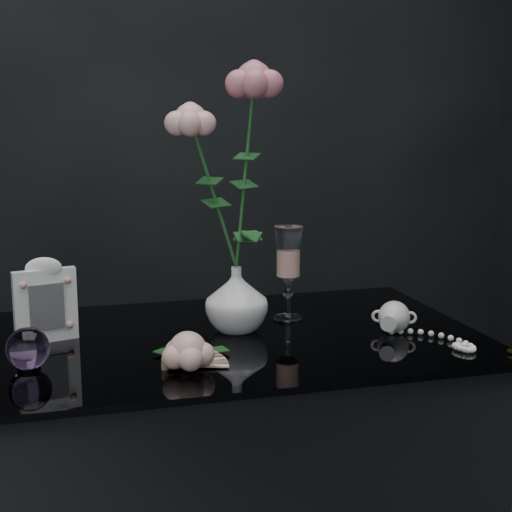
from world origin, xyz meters
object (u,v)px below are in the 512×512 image
object	(u,v)px
wine_glass	(288,273)
picture_frame	(45,300)
pearl_jar	(394,315)
paperweight	(28,348)
loose_rose	(188,351)
vase	(237,299)

from	to	relation	value
wine_glass	picture_frame	distance (m)	0.48
wine_glass	pearl_jar	xyz separation A→B (m)	(0.17, -0.14, -0.06)
picture_frame	paperweight	size ratio (longest dim) A/B	2.24
loose_rose	pearl_jar	bearing A→B (deg)	32.30
wine_glass	paperweight	bearing A→B (deg)	-160.64
wine_glass	loose_rose	bearing A→B (deg)	-135.32
picture_frame	loose_rose	bearing A→B (deg)	-58.85
vase	pearl_jar	world-z (taller)	vase
loose_rose	pearl_jar	xyz separation A→B (m)	(0.42, 0.11, -0.00)
vase	pearl_jar	size ratio (longest dim) A/B	0.57
vase	paperweight	world-z (taller)	vase
picture_frame	vase	bearing A→B (deg)	-18.74
wine_glass	picture_frame	size ratio (longest dim) A/B	1.22
wine_glass	loose_rose	xyz separation A→B (m)	(-0.25, -0.25, -0.06)
picture_frame	pearl_jar	world-z (taller)	picture_frame
wine_glass	paperweight	xyz separation A→B (m)	(-0.50, -0.18, -0.06)
loose_rose	vase	bearing A→B (deg)	73.83
paperweight	pearl_jar	bearing A→B (deg)	3.47
vase	loose_rose	world-z (taller)	vase
wine_glass	loose_rose	distance (m)	0.36
vase	paperweight	xyz separation A→B (m)	(-0.38, -0.12, -0.03)
pearl_jar	loose_rose	bearing A→B (deg)	-140.36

